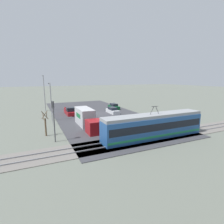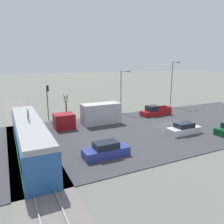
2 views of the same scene
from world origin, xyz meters
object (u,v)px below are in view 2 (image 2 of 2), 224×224
at_px(light_rail_tram, 30,138).
at_px(sedan_car_1, 184,129).
at_px(street_lamp_near_crossing, 172,81).
at_px(no_parking_sign, 104,107).
at_px(sedan_car_0, 106,150).
at_px(pickup_truck, 155,111).
at_px(traffic_light_pole, 48,98).
at_px(street_tree, 66,106).
at_px(box_truck, 92,115).
at_px(street_lamp_mid_block, 122,89).

xyz_separation_m(light_rail_tram, sedan_car_1, (-2.01, -18.77, -1.09)).
xyz_separation_m(street_lamp_near_crossing, no_parking_sign, (-0.16, 15.64, -3.98)).
bearing_deg(sedan_car_0, pickup_truck, -51.78).
distance_m(light_rail_tram, no_parking_sign, 18.80).
relative_size(pickup_truck, sedan_car_0, 1.21).
xyz_separation_m(traffic_light_pole, street_tree, (0.94, -3.17, -1.85)).
height_order(light_rail_tram, sedan_car_0, light_rail_tram).
bearing_deg(street_tree, traffic_light_pole, 106.51).
relative_size(pickup_truck, street_tree, 1.45).
height_order(box_truck, traffic_light_pole, traffic_light_pole).
bearing_deg(sedan_car_0, street_tree, -2.48).
distance_m(pickup_truck, no_parking_sign, 9.14).
bearing_deg(street_lamp_near_crossing, no_parking_sign, 90.58).
height_order(box_truck, no_parking_sign, box_truck).
bearing_deg(no_parking_sign, sedan_car_0, 156.43).
height_order(sedan_car_0, sedan_car_1, sedan_car_0).
height_order(sedan_car_0, no_parking_sign, no_parking_sign).
bearing_deg(sedan_car_1, sedan_car_0, 98.93).
bearing_deg(street_lamp_mid_block, street_tree, 79.32).
bearing_deg(street_lamp_near_crossing, traffic_light_pole, 88.85).
bearing_deg(light_rail_tram, sedan_car_1, -96.12).
bearing_deg(street_lamp_near_crossing, pickup_truck, 122.14).
relative_size(pickup_truck, no_parking_sign, 2.56).
xyz_separation_m(sedan_car_0, no_parking_sign, (16.61, -7.24, 0.64)).
bearing_deg(box_truck, street_tree, 16.89).
relative_size(light_rail_tram, traffic_light_pole, 2.83).
xyz_separation_m(light_rail_tram, pickup_truck, (7.89, -21.62, -1.02)).
height_order(pickup_truck, street_lamp_mid_block, street_lamp_mid_block).
bearing_deg(street_lamp_mid_block, box_truck, 123.42).
xyz_separation_m(sedan_car_1, street_lamp_mid_block, (14.43, 1.40, 3.80)).
distance_m(pickup_truck, street_lamp_near_crossing, 10.38).
distance_m(pickup_truck, street_lamp_mid_block, 7.25).
bearing_deg(box_truck, sedan_car_1, -135.18).
bearing_deg(box_truck, sedan_car_0, 165.34).
height_order(light_rail_tram, sedan_car_1, light_rail_tram).
bearing_deg(sedan_car_1, light_rail_tram, 83.88).
height_order(sedan_car_1, traffic_light_pole, traffic_light_pole).
relative_size(sedan_car_0, street_tree, 1.20).
xyz_separation_m(sedan_car_0, street_lamp_near_crossing, (16.77, -22.89, 4.62)).
bearing_deg(sedan_car_1, street_tree, 34.85).
height_order(street_tree, no_parking_sign, street_tree).
height_order(street_tree, street_lamp_near_crossing, street_lamp_near_crossing).
height_order(light_rail_tram, box_truck, light_rail_tram).
xyz_separation_m(light_rail_tram, street_lamp_near_crossing, (12.85, -29.51, 3.55)).
bearing_deg(street_tree, light_rail_tram, 152.59).
distance_m(sedan_car_1, street_tree, 19.90).
bearing_deg(light_rail_tram, street_lamp_near_crossing, -66.48).
distance_m(light_rail_tram, street_lamp_near_crossing, 32.38).
bearing_deg(traffic_light_pole, street_lamp_near_crossing, -91.15).
height_order(pickup_truck, street_lamp_near_crossing, street_lamp_near_crossing).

